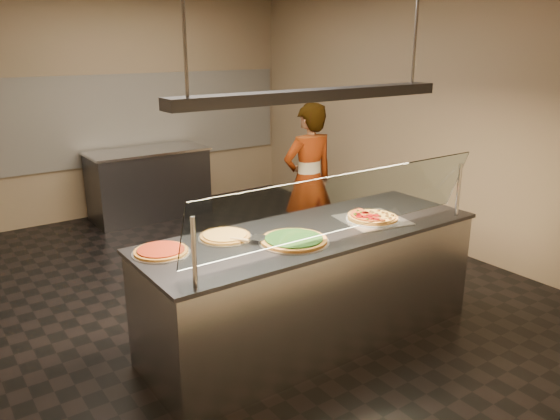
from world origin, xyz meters
TOP-DOWN VIEW (x-y plane):
  - ground at (0.00, 0.00)m, footprint 5.00×6.00m
  - wall_back at (0.00, 3.01)m, footprint 5.00×0.02m
  - wall_front at (0.00, -3.01)m, footprint 5.00×0.02m
  - wall_right at (2.51, 0.00)m, footprint 0.02×6.00m
  - tile_band at (0.00, 2.98)m, footprint 4.90×0.02m
  - serving_counter at (-0.04, -1.29)m, footprint 2.74×0.94m
  - sneeze_guard at (-0.04, -1.63)m, footprint 2.50×0.18m
  - perforated_tray at (0.51, -1.37)m, footprint 0.57×0.57m
  - half_pizza_pepperoni at (0.41, -1.37)m, footprint 0.27×0.43m
  - half_pizza_sausage at (0.60, -1.37)m, footprint 0.27×0.43m
  - pizza_spinach at (-0.32, -1.41)m, footprint 0.52×0.52m
  - pizza_cheese at (-0.68, -1.04)m, footprint 0.40×0.40m
  - pizza_tomato at (-1.19, -1.06)m, footprint 0.40×0.40m
  - pizza_spatula at (-0.60, -1.22)m, footprint 0.27×0.18m
  - prep_table at (0.16, 2.55)m, footprint 1.57×0.74m
  - worker at (1.07, 0.20)m, footprint 0.64×0.44m
  - heat_lamp_housing at (-0.04, -1.29)m, footprint 2.30×0.18m
  - lamp_rod_left at (-1.04, -1.29)m, footprint 0.02×0.02m
  - lamp_rod_right at (0.96, -1.29)m, footprint 0.02×0.02m

SIDE VIEW (x-z plane):
  - ground at x=0.00m, z-range -0.02..0.00m
  - serving_counter at x=-0.04m, z-range 0.00..0.93m
  - prep_table at x=0.16m, z-range 0.00..0.93m
  - worker at x=1.07m, z-range 0.00..1.70m
  - perforated_tray at x=0.51m, z-range 0.93..0.94m
  - pizza_tomato at x=-1.19m, z-range 0.93..0.96m
  - pizza_cheese at x=-0.68m, z-range 0.93..0.96m
  - pizza_spinach at x=-0.32m, z-range 0.93..0.96m
  - half_pizza_sausage at x=0.60m, z-range 0.94..0.98m
  - pizza_spatula at x=-0.60m, z-range 0.95..0.97m
  - half_pizza_pepperoni at x=0.41m, z-range 0.94..0.99m
  - sneeze_guard at x=-0.04m, z-range 0.96..1.49m
  - tile_band at x=0.00m, z-range 0.70..1.90m
  - wall_back at x=0.00m, z-range 0.00..3.00m
  - wall_front at x=0.00m, z-range 0.00..3.00m
  - wall_right at x=2.51m, z-range 0.00..3.00m
  - heat_lamp_housing at x=-0.04m, z-range 1.91..1.99m
  - lamp_rod_left at x=-1.04m, z-range 1.99..3.00m
  - lamp_rod_right at x=0.96m, z-range 1.99..3.00m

